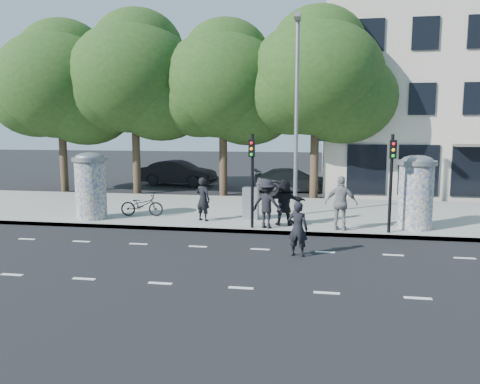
% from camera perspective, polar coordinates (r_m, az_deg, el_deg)
% --- Properties ---
extents(ground, '(120.00, 120.00, 0.00)m').
position_cam_1_polar(ground, '(13.37, 1.69, -8.52)').
color(ground, black).
rests_on(ground, ground).
extents(sidewalk, '(40.00, 8.00, 0.15)m').
position_cam_1_polar(sidewalk, '(20.62, 4.59, -2.49)').
color(sidewalk, gray).
rests_on(sidewalk, ground).
extents(curb, '(40.00, 0.10, 0.16)m').
position_cam_1_polar(curb, '(16.77, 3.38, -4.89)').
color(curb, slate).
rests_on(curb, ground).
extents(lane_dash_near, '(32.00, 0.12, 0.01)m').
position_cam_1_polar(lane_dash_near, '(11.30, 0.11, -11.62)').
color(lane_dash_near, silver).
rests_on(lane_dash_near, ground).
extents(lane_dash_far, '(32.00, 0.12, 0.01)m').
position_cam_1_polar(lane_dash_far, '(14.71, 2.46, -6.99)').
color(lane_dash_far, silver).
rests_on(lane_dash_far, ground).
extents(ad_column_left, '(1.36, 1.36, 2.65)m').
position_cam_1_polar(ad_column_left, '(19.53, -17.75, 0.92)').
color(ad_column_left, beige).
rests_on(ad_column_left, sidewalk).
extents(ad_column_right, '(1.36, 1.36, 2.65)m').
position_cam_1_polar(ad_column_right, '(17.88, 20.65, 0.18)').
color(ad_column_right, beige).
rests_on(ad_column_right, sidewalk).
extents(traffic_pole_near, '(0.22, 0.31, 3.40)m').
position_cam_1_polar(traffic_pole_near, '(16.74, 1.49, 2.58)').
color(traffic_pole_near, black).
rests_on(traffic_pole_near, sidewalk).
extents(traffic_pole_far, '(0.22, 0.31, 3.40)m').
position_cam_1_polar(traffic_pole_far, '(16.75, 17.98, 2.20)').
color(traffic_pole_far, black).
rests_on(traffic_pole_far, sidewalk).
extents(street_lamp, '(0.25, 0.93, 8.00)m').
position_cam_1_polar(street_lamp, '(19.39, 6.91, 10.83)').
color(street_lamp, slate).
rests_on(street_lamp, sidewalk).
extents(tree_far_left, '(7.20, 7.20, 9.26)m').
position_cam_1_polar(tree_far_left, '(29.31, -21.13, 12.09)').
color(tree_far_left, '#38281C').
rests_on(tree_far_left, ground).
extents(tree_mid_left, '(7.20, 7.20, 9.57)m').
position_cam_1_polar(tree_mid_left, '(27.35, -12.80, 13.40)').
color(tree_mid_left, '#38281C').
rests_on(tree_mid_left, ground).
extents(tree_near_left, '(6.80, 6.80, 8.97)m').
position_cam_1_polar(tree_near_left, '(26.05, -2.10, 12.91)').
color(tree_near_left, '#38281C').
rests_on(tree_near_left, ground).
extents(tree_center, '(7.00, 7.00, 9.30)m').
position_cam_1_polar(tree_center, '(25.14, 9.26, 13.57)').
color(tree_center, '#38281C').
rests_on(tree_center, ground).
extents(ped_b, '(0.74, 0.63, 1.71)m').
position_cam_1_polar(ped_b, '(18.28, -4.53, -0.87)').
color(ped_b, black).
rests_on(ped_b, sidewalk).
extents(ped_d, '(1.27, 0.94, 1.76)m').
position_cam_1_polar(ped_d, '(16.93, 3.33, -1.47)').
color(ped_d, black).
rests_on(ped_d, sidewalk).
extents(ped_e, '(1.22, 0.82, 1.93)m').
position_cam_1_polar(ped_e, '(16.90, 12.23, -1.36)').
color(ped_e, gray).
rests_on(ped_e, sidewalk).
extents(ped_f, '(1.64, 0.70, 1.73)m').
position_cam_1_polar(ped_f, '(17.47, 5.38, -1.24)').
color(ped_f, black).
rests_on(ped_f, sidewalk).
extents(man_road, '(0.66, 0.50, 1.63)m').
position_cam_1_polar(man_road, '(13.90, 7.07, -4.48)').
color(man_road, black).
rests_on(man_road, ground).
extents(bicycle, '(0.80, 1.81, 0.92)m').
position_cam_1_polar(bicycle, '(19.65, -11.87, -1.56)').
color(bicycle, black).
rests_on(bicycle, sidewalk).
extents(cabinet_left, '(0.62, 0.46, 1.27)m').
position_cam_1_polar(cabinet_left, '(18.57, 1.33, -1.39)').
color(cabinet_left, gray).
rests_on(cabinet_left, sidewalk).
extents(cabinet_right, '(0.56, 0.44, 1.07)m').
position_cam_1_polar(cabinet_right, '(17.99, 19.95, -2.49)').
color(cabinet_right, slate).
rests_on(cabinet_right, sidewalk).
extents(car_mid, '(2.38, 5.11, 1.62)m').
position_cam_1_polar(car_mid, '(30.95, -7.47, 2.31)').
color(car_mid, black).
rests_on(car_mid, ground).
extents(car_right, '(3.24, 5.12, 1.38)m').
position_cam_1_polar(car_right, '(27.81, 6.54, 1.46)').
color(car_right, slate).
rests_on(car_right, ground).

